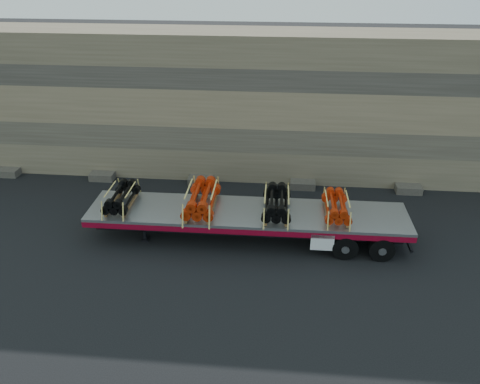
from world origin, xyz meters
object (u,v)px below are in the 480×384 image
object	(u,v)px
bundle_midrear	(277,204)
bundle_midfront	(202,199)
trailer	(247,224)
bundle_front	(121,198)
bundle_rear	(336,207)

from	to	relation	value
bundle_midrear	bundle_midfront	bearing A→B (deg)	-180.00
trailer	bundle_front	size ratio (longest dim) A/B	6.25
bundle_front	bundle_rear	xyz separation A→B (m)	(8.42, 0.06, -0.01)
bundle_front	trailer	bearing A→B (deg)	0.00
bundle_midfront	bundle_rear	size ratio (longest dim) A/B	1.24
trailer	bundle_midrear	bearing A→B (deg)	-0.00
trailer	bundle_midfront	xyz separation A→B (m)	(-1.78, -0.01, 1.05)
bundle_midrear	bundle_rear	bearing A→B (deg)	-0.00
trailer	bundle_midfront	bearing A→B (deg)	-180.00
bundle_midrear	bundle_rear	world-z (taller)	bundle_midrear
trailer	bundle_midrear	world-z (taller)	bundle_midrear
trailer	bundle_front	distance (m)	5.09
bundle_front	bundle_rear	world-z (taller)	bundle_front
bundle_front	bundle_midfront	world-z (taller)	bundle_midfront
bundle_midfront	bundle_midrear	distance (m)	2.92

